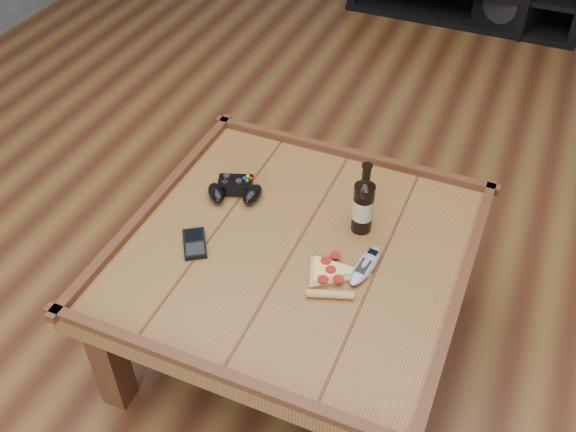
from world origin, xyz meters
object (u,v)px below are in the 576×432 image
at_px(pizza_slice, 331,275).
at_px(remote_control, 365,265).
at_px(smartphone, 195,243).
at_px(game_controller, 235,190).
at_px(beer_bottle, 363,204).
at_px(coffee_table, 295,261).

distance_m(pizza_slice, remote_control, 0.11).
bearing_deg(smartphone, game_controller, 54.74).
height_order(beer_bottle, pizza_slice, beer_bottle).
xyz_separation_m(smartphone, remote_control, (0.49, 0.11, 0.00)).
distance_m(game_controller, pizza_slice, 0.46).
relative_size(coffee_table, pizza_slice, 3.85).
distance_m(coffee_table, beer_bottle, 0.27).
relative_size(beer_bottle, smartphone, 1.78).
bearing_deg(beer_bottle, smartphone, -148.46).
relative_size(game_controller, smartphone, 1.35).
bearing_deg(remote_control, smartphone, -160.15).
xyz_separation_m(coffee_table, smartphone, (-0.28, -0.11, 0.07)).
xyz_separation_m(game_controller, smartphone, (-0.01, -0.25, -0.02)).
bearing_deg(beer_bottle, coffee_table, -135.17).
bearing_deg(game_controller, remote_control, -36.15).
xyz_separation_m(game_controller, pizza_slice, (0.41, -0.21, -0.02)).
bearing_deg(pizza_slice, game_controller, 133.36).
distance_m(beer_bottle, game_controller, 0.43).
xyz_separation_m(beer_bottle, pizza_slice, (-0.02, -0.22, -0.09)).
relative_size(beer_bottle, remote_control, 1.35).
bearing_deg(game_controller, coffee_table, -47.47).
height_order(coffee_table, game_controller, game_controller).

